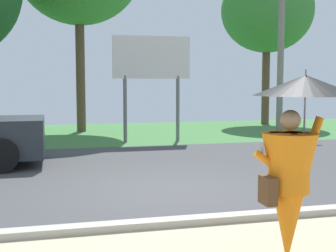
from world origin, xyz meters
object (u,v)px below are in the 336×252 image
(utility_pole, at_px, (281,46))
(roadside_billboard, at_px, (152,65))
(monk_pedestrian, at_px, (293,160))
(tree_left_far, at_px, (267,11))

(utility_pole, distance_m, roadside_billboard, 5.44)
(roadside_billboard, bearing_deg, monk_pedestrian, -93.84)
(tree_left_far, bearing_deg, utility_pole, -108.16)
(monk_pedestrian, xyz_separation_m, tree_left_far, (7.22, 15.56, 4.09))
(utility_pole, distance_m, tree_left_far, 4.41)
(monk_pedestrian, bearing_deg, utility_pole, 62.54)
(monk_pedestrian, relative_size, tree_left_far, 0.30)
(monk_pedestrian, height_order, tree_left_far, tree_left_far)
(monk_pedestrian, xyz_separation_m, utility_pole, (5.98, 11.78, 2.18))
(monk_pedestrian, distance_m, utility_pole, 13.39)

